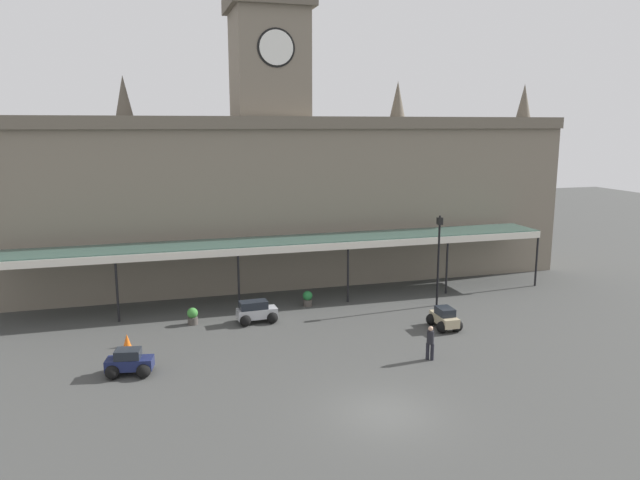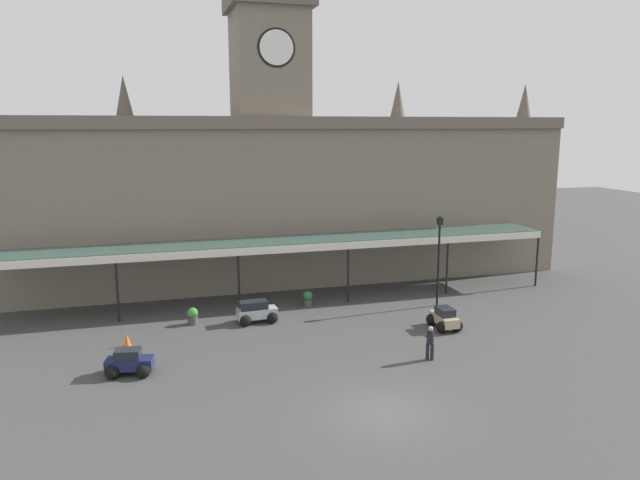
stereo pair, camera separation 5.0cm
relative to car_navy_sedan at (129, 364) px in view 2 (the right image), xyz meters
The scene contains 11 objects.
ground_plane 11.66m from the car_navy_sedan, 34.63° to the right, with size 140.00×140.00×0.00m, color #40413F.
station_building 18.61m from the car_navy_sedan, 57.10° to the left, with size 42.47×6.86×19.54m.
entrance_canopy 13.68m from the car_navy_sedan, 43.73° to the left, with size 34.63×3.26×3.95m.
car_navy_sedan is the anchor object (origin of this frame).
car_beige_sedan 16.62m from the car_navy_sedan, ahead, with size 1.56×2.08×1.19m.
car_silver_estate 8.74m from the car_navy_sedan, 39.40° to the left, with size 2.30×1.62×1.27m.
pedestrian_beside_cars 13.91m from the car_navy_sedan, ahead, with size 0.34×0.34×1.67m.
victorian_lamppost 19.16m from the car_navy_sedan, 17.21° to the left, with size 0.30×0.30×5.67m.
traffic_cone 3.65m from the car_navy_sedan, 93.23° to the left, with size 0.40×0.40×0.66m, color orange.
planter_near_kerb 12.94m from the car_navy_sedan, 36.81° to the left, with size 0.60×0.60×0.96m.
planter_forecourt_centre 7.02m from the car_navy_sedan, 62.39° to the left, with size 0.60×0.60×0.96m.
Camera 2 is at (-8.38, -20.02, 11.03)m, focal length 33.56 mm.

